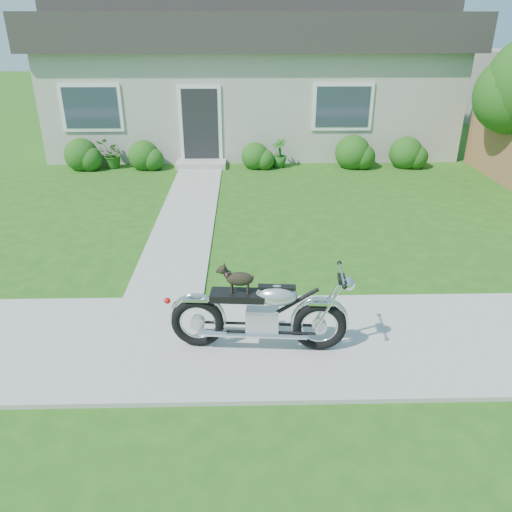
{
  "coord_description": "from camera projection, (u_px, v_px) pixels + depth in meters",
  "views": [
    {
      "loc": [
        -0.27,
        -5.38,
        3.74
      ],
      "look_at": [
        -0.12,
        1.0,
        0.75
      ],
      "focal_mm": 35.0,
      "sensor_mm": 36.0,
      "label": 1
    }
  ],
  "objects": [
    {
      "name": "potted_plant_right",
      "position": [
        279.0,
        153.0,
        14.04
      ],
      "size": [
        0.63,
        0.63,
        0.8
      ],
      "primitive_type": "imported",
      "rotation": [
        0.0,
        0.0,
        5.41
      ],
      "color": "#1F5B19",
      "rests_on": "ground"
    },
    {
      "name": "potted_plant_left",
      "position": [
        112.0,
        155.0,
        13.95
      ],
      "size": [
        0.91,
        0.93,
        0.78
      ],
      "primitive_type": "imported",
      "rotation": [
        0.0,
        0.0,
        4.08
      ],
      "color": "#225416",
      "rests_on": "ground"
    },
    {
      "name": "house",
      "position": [
        252.0,
        76.0,
        16.4
      ],
      "size": [
        12.6,
        7.03,
        4.5
      ],
      "color": "#ABA69B",
      "rests_on": "ground"
    },
    {
      "name": "sidewalk",
      "position": [
        267.0,
        340.0,
        6.45
      ],
      "size": [
        24.0,
        2.2,
        0.04
      ],
      "primitive_type": "cube",
      "color": "#9E9B93",
      "rests_on": "ground"
    },
    {
      "name": "shrub_row",
      "position": [
        257.0,
        154.0,
        13.99
      ],
      "size": [
        10.04,
        0.99,
        0.99
      ],
      "color": "#1F4D14",
      "rests_on": "ground"
    },
    {
      "name": "ground",
      "position": [
        267.0,
        341.0,
        6.46
      ],
      "size": [
        80.0,
        80.0,
        0.0
      ],
      "primitive_type": "plane",
      "color": "#235114",
      "rests_on": "ground"
    },
    {
      "name": "walkway",
      "position": [
        189.0,
        210.0,
        10.95
      ],
      "size": [
        1.2,
        8.0,
        0.03
      ],
      "primitive_type": "cube",
      "color": "#9E9B93",
      "rests_on": "ground"
    },
    {
      "name": "motorcycle_with_dog",
      "position": [
        262.0,
        313.0,
        6.06
      ],
      "size": [
        2.22,
        0.6,
        1.13
      ],
      "rotation": [
        0.0,
        0.0,
        -0.08
      ],
      "color": "black",
      "rests_on": "sidewalk"
    }
  ]
}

